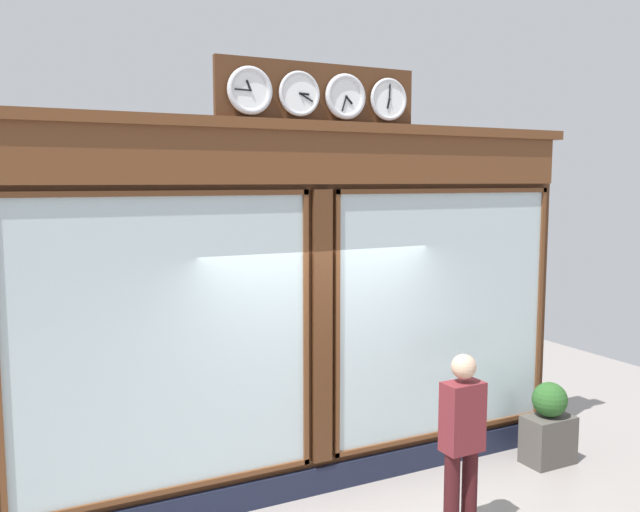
% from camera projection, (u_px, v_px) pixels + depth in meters
% --- Properties ---
extents(shop_facade, '(6.21, 0.42, 4.31)m').
position_uv_depth(shop_facade, '(314.00, 307.00, 6.77)').
color(shop_facade, '#4C2B16').
rests_on(shop_facade, ground_plane).
extents(pedestrian, '(0.36, 0.23, 1.69)m').
position_uv_depth(pedestrian, '(462.00, 439.00, 5.87)').
color(pedestrian, '#3A1316').
rests_on(pedestrian, ground_plane).
extents(planter_box, '(0.56, 0.36, 0.54)m').
position_uv_depth(planter_box, '(548.00, 440.00, 7.55)').
color(planter_box, '#4C4742').
rests_on(planter_box, ground_plane).
extents(planter_shrub, '(0.39, 0.39, 0.39)m').
position_uv_depth(planter_shrub, '(550.00, 400.00, 7.50)').
color(planter_shrub, '#285623').
rests_on(planter_shrub, planter_box).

